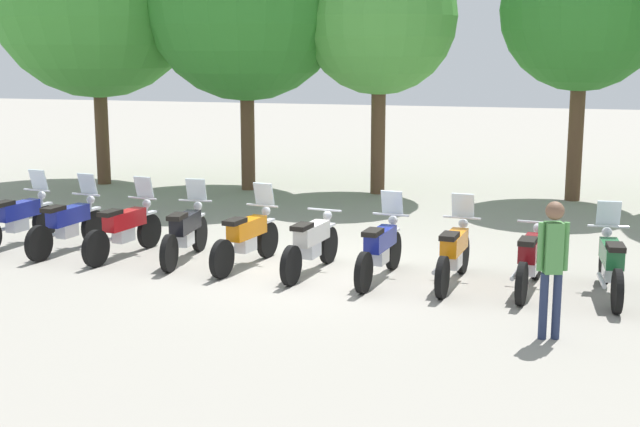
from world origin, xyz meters
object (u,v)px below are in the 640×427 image
(motorcycle_9, at_px, (611,263))
(tree_3, at_px, (583,10))
(motorcycle_1, at_px, (68,224))
(person_0, at_px, (553,258))
(motorcycle_5, at_px, (311,244))
(motorcycle_2, at_px, (125,228))
(motorcycle_7, at_px, (454,252))
(motorcycle_3, at_px, (185,232))
(motorcycle_8, at_px, (530,259))
(motorcycle_4, at_px, (247,237))
(tree_2, at_px, (380,17))
(motorcycle_0, at_px, (18,218))
(motorcycle_6, at_px, (380,248))

(motorcycle_9, relative_size, tree_3, 0.34)
(motorcycle_1, bearing_deg, person_0, -100.36)
(motorcycle_5, bearing_deg, motorcycle_2, 93.68)
(motorcycle_1, bearing_deg, motorcycle_7, -86.12)
(motorcycle_3, relative_size, motorcycle_8, 1.00)
(motorcycle_1, relative_size, motorcycle_4, 1.01)
(motorcycle_2, distance_m, motorcycle_3, 1.17)
(motorcycle_2, relative_size, tree_2, 0.34)
(motorcycle_8, distance_m, tree_2, 9.88)
(motorcycle_5, height_order, tree_2, tree_2)
(person_0, bearing_deg, tree_2, 6.05)
(motorcycle_3, bearing_deg, motorcycle_8, -97.86)
(motorcycle_4, relative_size, motorcycle_8, 0.99)
(motorcycle_1, height_order, motorcycle_9, same)
(motorcycle_2, relative_size, tree_3, 0.34)
(motorcycle_5, height_order, tree_3, tree_3)
(motorcycle_0, relative_size, motorcycle_2, 1.00)
(motorcycle_7, height_order, motorcycle_9, same)
(motorcycle_2, relative_size, motorcycle_5, 1.00)
(motorcycle_7, xyz_separation_m, person_0, (1.48, -2.30, 0.55))
(motorcycle_2, height_order, motorcycle_6, same)
(motorcycle_6, height_order, motorcycle_7, same)
(person_0, distance_m, tree_2, 11.72)
(motorcycle_2, height_order, tree_3, tree_3)
(motorcycle_2, distance_m, motorcycle_4, 2.36)
(motorcycle_1, relative_size, motorcycle_2, 1.00)
(motorcycle_4, bearing_deg, motorcycle_9, -82.87)
(motorcycle_4, height_order, motorcycle_5, motorcycle_4)
(motorcycle_4, height_order, motorcycle_9, same)
(motorcycle_2, height_order, motorcycle_7, same)
(motorcycle_4, bearing_deg, tree_2, 5.08)
(motorcycle_5, height_order, motorcycle_7, motorcycle_7)
(motorcycle_1, distance_m, motorcycle_8, 8.24)
(motorcycle_8, bearing_deg, tree_2, 32.99)
(motorcycle_7, relative_size, person_0, 1.22)
(motorcycle_5, bearing_deg, person_0, -113.76)
(motorcycle_6, relative_size, person_0, 1.21)
(motorcycle_5, relative_size, motorcycle_8, 1.00)
(motorcycle_1, relative_size, motorcycle_8, 1.00)
(person_0, xyz_separation_m, tree_2, (-4.29, 10.39, 3.31))
(motorcycle_1, distance_m, motorcycle_9, 9.41)
(motorcycle_5, bearing_deg, tree_3, -19.56)
(tree_3, bearing_deg, motorcycle_6, -110.62)
(motorcycle_1, xyz_separation_m, motorcycle_3, (2.34, -0.08, 0.00))
(motorcycle_4, height_order, motorcycle_6, same)
(motorcycle_5, distance_m, motorcycle_6, 1.18)
(motorcycle_7, bearing_deg, motorcycle_6, 97.22)
(motorcycle_8, bearing_deg, person_0, -165.21)
(motorcycle_7, distance_m, motorcycle_8, 1.18)
(motorcycle_0, height_order, motorcycle_9, same)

